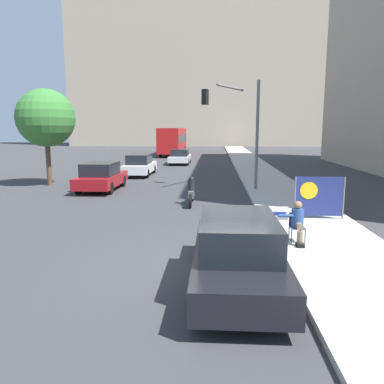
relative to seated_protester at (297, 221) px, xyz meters
name	(u,v)px	position (x,y,z in m)	size (l,w,h in m)	color
ground_plane	(219,269)	(-2.17, -1.74, -0.78)	(160.00, 160.00, 0.00)	#38383A
sidewalk_curb	(267,181)	(0.98, 13.26, -0.70)	(3.19, 90.00, 0.15)	#B7B2A8
building_backdrop_far	(207,38)	(-4.17, 66.11, 19.78)	(52.00, 12.00, 41.11)	tan
seated_protester	(297,221)	(0.00, 0.00, 0.00)	(0.98, 0.77, 1.17)	#474C56
protest_banner	(319,196)	(1.37, 2.94, 0.18)	(1.76, 0.06, 1.50)	slate
traffic_light_pole	(237,116)	(-1.18, 10.14, 3.20)	(3.05, 2.82, 5.62)	slate
parked_car_curbside	(237,252)	(-1.81, -2.70, -0.01)	(1.79, 4.72, 1.54)	black
car_on_road_nearest	(101,176)	(-8.46, 9.52, -0.02)	(1.88, 4.32, 1.52)	maroon
car_on_road_midblock	(140,165)	(-7.65, 16.03, -0.02)	(1.72, 4.48, 1.52)	white
car_on_road_distant	(180,156)	(-5.60, 25.06, -0.07)	(1.83, 4.74, 1.40)	silver
city_bus_on_road	(173,140)	(-7.64, 37.34, 1.16)	(2.49, 11.75, 3.37)	red
motorcycle_on_road	(191,193)	(-3.33, 5.91, -0.24)	(0.28, 2.18, 1.25)	#565B60
street_tree_near_curb	(46,118)	(-12.06, 11.06, 3.13)	(3.32, 3.32, 5.58)	brown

